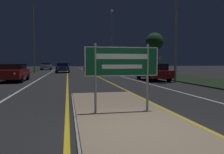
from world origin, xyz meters
The scene contains 21 objects.
ground_plane centered at (0.00, 0.00, 0.00)m, with size 160.00×160.00×0.00m, color #232326.
median_island centered at (0.00, 1.68, 0.04)m, with size 2.85×8.54×0.10m.
verge_right centered at (9.50, 20.00, 0.04)m, with size 5.00×100.00×0.08m.
centre_line_yellow_left centered at (-1.61, 25.00, 0.00)m, with size 0.12×70.00×0.01m.
centre_line_yellow_right centered at (1.61, 25.00, 0.00)m, with size 0.12×70.00×0.01m.
lane_line_white_left centered at (-4.20, 25.00, 0.00)m, with size 0.12×70.00×0.01m.
lane_line_white_right centered at (4.20, 25.00, 0.00)m, with size 0.12×70.00×0.01m.
edge_line_white_left centered at (-7.20, 25.00, 0.00)m, with size 0.10×70.00×0.01m.
edge_line_white_right centered at (7.20, 25.00, 0.00)m, with size 0.10×70.00×0.01m.
highway_sign centered at (0.00, 1.67, 1.52)m, with size 2.21×0.07×2.02m.
streetlight_left_far centered at (-6.39, 29.25, 7.10)m, with size 0.53×0.53×11.29m.
streetlight_right_near centered at (6.64, 11.06, 6.34)m, with size 0.57×0.57×9.52m.
streetlight_right_far centered at (6.55, 35.56, 6.79)m, with size 0.49×0.49×11.22m.
car_receding_0 centered at (5.63, 13.01, 0.75)m, with size 1.93×4.21×1.44m.
car_receding_1 centered at (2.59, 25.15, 0.76)m, with size 2.03×4.14×1.40m.
car_receding_2 centered at (2.34, 34.01, 0.74)m, with size 2.00×4.52×1.37m.
car_approaching_0 centered at (-5.90, 14.41, 0.76)m, with size 1.94×4.35×1.43m.
car_approaching_1 centered at (-2.31, 29.20, 0.76)m, with size 1.99×4.56×1.43m.
car_approaching_2 centered at (-5.94, 42.55, 0.79)m, with size 2.04×4.49×1.46m.
warning_sign centered at (8.95, 18.97, 1.41)m, with size 0.60×0.06×2.21m.
roadside_palm_right centered at (9.70, 22.71, 4.24)m, with size 2.35×2.35×5.37m.
Camera 1 is at (-1.58, -4.58, 1.58)m, focal length 35.00 mm.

